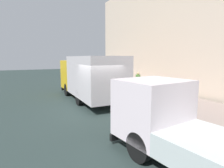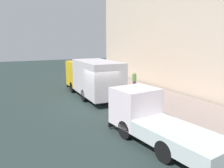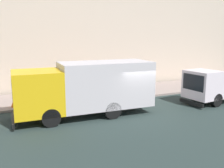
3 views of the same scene
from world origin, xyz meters
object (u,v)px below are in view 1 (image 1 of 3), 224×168
small_flatbed_truck (185,129)px  pedestrian_standing (138,82)px  large_utility_truck (89,76)px  pedestrian_walking (109,79)px  traffic_cone_orange (106,83)px

small_flatbed_truck → pedestrian_standing: 9.68m
large_utility_truck → pedestrian_walking: 3.81m
pedestrian_walking → pedestrian_standing: (1.16, -2.72, -0.00)m
large_utility_truck → pedestrian_walking: large_utility_truck is taller
pedestrian_walking → pedestrian_standing: size_ratio=1.00×
pedestrian_standing → traffic_cone_orange: bearing=11.0°
pedestrian_walking → pedestrian_standing: pedestrian_standing is taller
large_utility_truck → small_flatbed_truck: size_ratio=1.29×
pedestrian_standing → pedestrian_walking: bearing=20.0°
small_flatbed_truck → traffic_cone_orange: bearing=67.3°
small_flatbed_truck → traffic_cone_orange: 12.85m
large_utility_truck → traffic_cone_orange: (2.95, 3.63, -1.13)m
small_flatbed_truck → pedestrian_walking: bearing=66.9°
large_utility_truck → pedestrian_standing: (3.88, -0.12, -0.62)m
large_utility_truck → pedestrian_standing: large_utility_truck is taller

